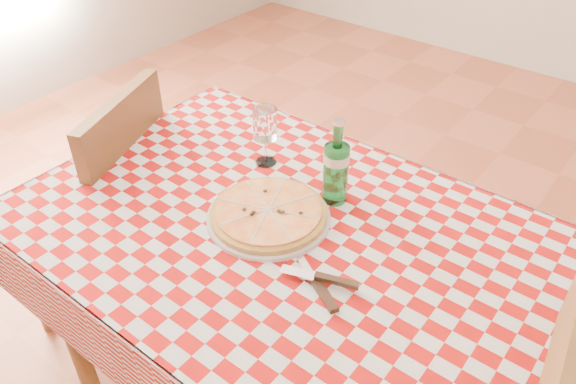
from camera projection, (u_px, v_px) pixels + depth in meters
name	position (u px, v px, depth m)	size (l,w,h in m)	color
dining_table	(280.00, 256.00, 1.42)	(1.20, 0.80, 0.75)	brown
tablecloth	(279.00, 228.00, 1.36)	(1.30, 0.90, 0.01)	#A30C0A
chair_far	(111.00, 202.00, 1.82)	(0.53, 0.53, 0.91)	brown
pizza_plate	(269.00, 213.00, 1.37)	(0.31, 0.31, 0.04)	#CA9043
water_bottle	(336.00, 162.00, 1.38)	(0.07, 0.07, 0.23)	#1B6D2C
wine_glass	(265.00, 137.00, 1.53)	(0.07, 0.07, 0.17)	white
cutlery	(315.00, 277.00, 1.21)	(0.25, 0.20, 0.03)	silver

